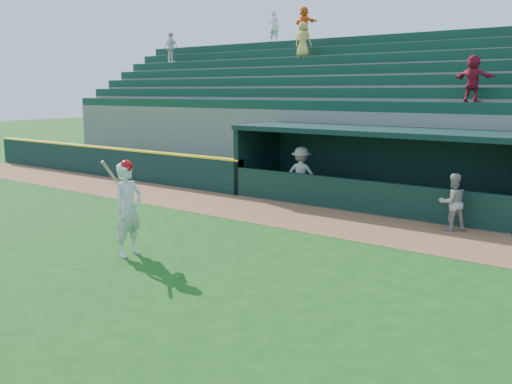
% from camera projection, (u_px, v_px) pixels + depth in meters
% --- Properties ---
extents(ground, '(120.00, 120.00, 0.00)m').
position_uv_depth(ground, '(210.00, 262.00, 12.20)').
color(ground, '#164B12').
rests_on(ground, ground).
extents(warning_track, '(40.00, 3.00, 0.01)m').
position_uv_depth(warning_track, '(328.00, 221.00, 16.02)').
color(warning_track, brown).
rests_on(warning_track, ground).
extents(field_wall_left, '(15.50, 0.30, 1.20)m').
position_uv_depth(field_wall_left, '(102.00, 162.00, 24.58)').
color(field_wall_left, black).
rests_on(field_wall_left, ground).
extents(wall_stripe_left, '(15.50, 0.32, 0.06)m').
position_uv_depth(wall_stripe_left, '(101.00, 147.00, 24.47)').
color(wall_stripe_left, yellow).
rests_on(wall_stripe_left, field_wall_left).
extents(dugout_player_front, '(0.93, 0.93, 1.52)m').
position_uv_depth(dugout_player_front, '(452.00, 202.00, 14.82)').
color(dugout_player_front, '#A2A29D').
rests_on(dugout_player_front, ground).
extents(dugout_player_inside, '(1.33, 1.02, 1.81)m').
position_uv_depth(dugout_player_inside, '(301.00, 174.00, 18.80)').
color(dugout_player_inside, '#9C9B97').
rests_on(dugout_player_inside, ground).
extents(dugout, '(9.40, 2.80, 2.46)m').
position_uv_depth(dugout, '(379.00, 163.00, 18.20)').
color(dugout, slate).
rests_on(dugout, ground).
extents(stands, '(34.50, 6.31, 7.54)m').
position_uv_depth(stands, '(433.00, 124.00, 21.57)').
color(stands, slate).
rests_on(stands, ground).
extents(batter_at_plate, '(0.58, 0.87, 2.15)m').
position_uv_depth(batter_at_plate, '(128.00, 208.00, 12.54)').
color(batter_at_plate, silver).
rests_on(batter_at_plate, ground).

